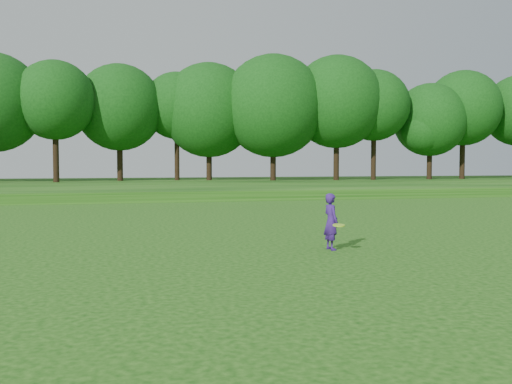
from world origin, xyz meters
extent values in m
plane|color=#11410C|center=(0.00, 0.00, 0.00)|extent=(140.00, 140.00, 0.00)
cube|color=#11410C|center=(0.00, 34.00, 0.30)|extent=(130.00, 30.00, 0.60)
cube|color=gray|center=(0.00, 20.00, 0.02)|extent=(130.00, 1.60, 0.04)
imported|color=#391A75|center=(3.34, 0.66, 0.73)|extent=(0.42, 0.57, 1.46)
cylinder|color=#A3DB22|center=(3.35, 0.14, 0.69)|extent=(0.31, 0.31, 0.06)
camera|label=1|loc=(-2.01, -13.02, 2.25)|focal=40.00mm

